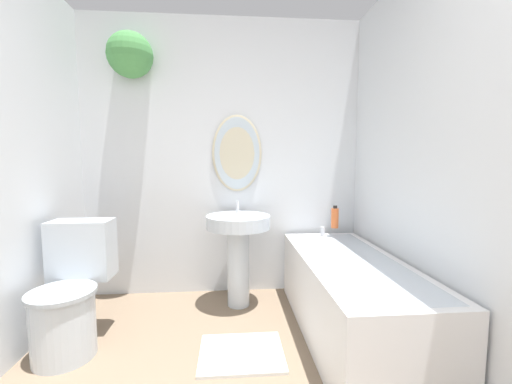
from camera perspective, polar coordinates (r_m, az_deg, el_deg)
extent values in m
cube|color=silver|center=(2.81, -5.92, 6.07)|extent=(2.51, 0.06, 2.40)
ellipsoid|color=beige|center=(2.77, -3.48, 7.02)|extent=(0.43, 0.02, 0.67)
ellipsoid|color=silver|center=(2.76, -3.47, 7.03)|extent=(0.39, 0.01, 0.63)
cylinder|color=#9E6042|center=(2.94, -21.99, 23.64)|extent=(0.16, 0.16, 0.09)
sphere|color=#4C934C|center=(2.91, -21.93, 22.13)|extent=(0.36, 0.36, 0.36)
cube|color=silver|center=(1.90, 33.35, 5.50)|extent=(0.06, 2.68, 2.40)
cylinder|color=silver|center=(2.34, -31.57, -20.04)|extent=(0.35, 0.35, 0.39)
cylinder|color=#A0A9B1|center=(2.26, -31.84, -15.28)|extent=(0.38, 0.38, 0.02)
cube|color=silver|center=(2.44, -29.05, -9.06)|extent=(0.39, 0.21, 0.39)
cylinder|color=silver|center=(2.62, -3.22, -13.40)|extent=(0.18, 0.18, 0.64)
cylinder|color=silver|center=(2.53, -3.27, -5.41)|extent=(0.51, 0.51, 0.10)
cylinder|color=silver|center=(2.65, -3.35, -2.70)|extent=(0.02, 0.02, 0.10)
cube|color=silver|center=(2.31, 16.78, -17.86)|extent=(0.63, 1.52, 0.53)
cube|color=silver|center=(2.23, 16.96, -12.07)|extent=(0.53, 1.42, 0.04)
cylinder|color=silver|center=(2.81, 12.02, -7.03)|extent=(0.04, 0.04, 0.08)
cylinder|color=#DB6633|center=(2.78, 14.14, -4.62)|extent=(0.06, 0.06, 0.17)
cylinder|color=black|center=(2.76, 14.19, -2.65)|extent=(0.03, 0.03, 0.02)
cube|color=silver|center=(2.15, -2.65, -27.24)|extent=(0.51, 0.41, 0.02)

